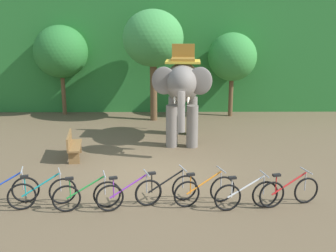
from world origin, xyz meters
name	(u,v)px	position (x,y,z in m)	size (l,w,h in m)	color
ground_plane	(151,174)	(0.00, 0.00, 0.00)	(80.00, 80.00, 0.00)	brown
foliage_hedge	(157,50)	(0.00, 12.16, 3.03)	(36.00, 6.00, 6.06)	#28702D
tree_far_left	(61,52)	(-4.72, 8.65, 3.18)	(2.67, 2.67, 4.50)	brown
tree_left	(153,39)	(-0.08, 7.35, 3.86)	(2.83, 2.83, 5.22)	brown
tree_far_right	(232,57)	(3.78, 8.22, 2.95)	(2.38, 2.38, 4.15)	brown
elephant	(183,87)	(1.13, 3.49, 2.20)	(2.09, 4.18, 3.78)	slate
bike_blue	(5,191)	(-3.68, -2.12, 0.39)	(1.67, 0.60, 0.92)	black
bike_teal	(42,193)	(-2.67, -2.26, 0.39)	(1.63, 0.72, 0.92)	black
bike_green	(87,195)	(-1.51, -2.44, 0.39)	(1.67, 0.60, 0.92)	black
bike_purple	(129,194)	(-0.46, -2.38, 0.39)	(1.64, 0.69, 0.92)	black
bike_black	(166,189)	(0.48, -2.07, 0.39)	(1.63, 0.70, 0.92)	black
bike_orange	(205,190)	(1.46, -2.16, 0.39)	(1.64, 0.69, 0.92)	black
bike_white	(246,195)	(2.49, -2.44, 0.39)	(1.69, 0.54, 0.92)	black
bike_red	(289,191)	(3.62, -2.24, 0.39)	(1.66, 0.63, 0.92)	black
wooden_bench	(73,145)	(-2.74, 1.59, 0.48)	(0.62, 1.54, 0.89)	brown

